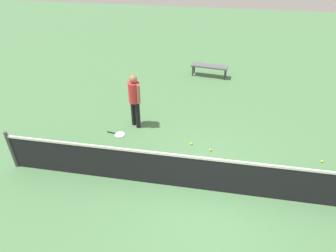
{
  "coord_description": "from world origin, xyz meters",
  "views": [
    {
      "loc": [
        0.11,
        5.07,
        5.11
      ],
      "look_at": [
        1.22,
        -1.2,
        0.9
      ],
      "focal_mm": 31.59,
      "sensor_mm": 36.0,
      "label": 1
    }
  ],
  "objects_px": {
    "tennis_ball_stray_left": "(251,172)",
    "tennis_ball_baseline": "(323,176)",
    "courtside_bench": "(210,67)",
    "tennis_racket_near_player": "(119,134)",
    "player_near_side": "(134,97)",
    "tennis_ball_near_player": "(191,144)",
    "tennis_ball_midcourt": "(210,150)",
    "tennis_ball_by_net": "(322,161)"
  },
  "relations": [
    {
      "from": "tennis_ball_by_net",
      "to": "tennis_ball_baseline",
      "type": "relative_size",
      "value": 1.0
    },
    {
      "from": "tennis_ball_near_player",
      "to": "tennis_ball_by_net",
      "type": "xyz_separation_m",
      "value": [
        -3.48,
        0.18,
        0.0
      ]
    },
    {
      "from": "player_near_side",
      "to": "tennis_ball_stray_left",
      "type": "bearing_deg",
      "value": 154.53
    },
    {
      "from": "player_near_side",
      "to": "tennis_racket_near_player",
      "type": "distance_m",
      "value": 1.21
    },
    {
      "from": "tennis_racket_near_player",
      "to": "tennis_ball_midcourt",
      "type": "xyz_separation_m",
      "value": [
        -2.75,
        0.31,
        0.02
      ]
    },
    {
      "from": "tennis_racket_near_player",
      "to": "tennis_ball_baseline",
      "type": "xyz_separation_m",
      "value": [
        -5.57,
        0.88,
        0.02
      ]
    },
    {
      "from": "player_near_side",
      "to": "tennis_ball_by_net",
      "type": "xyz_separation_m",
      "value": [
        -5.29,
        0.86,
        -0.98
      ]
    },
    {
      "from": "player_near_side",
      "to": "tennis_ball_near_player",
      "type": "distance_m",
      "value": 2.16
    },
    {
      "from": "tennis_racket_near_player",
      "to": "tennis_ball_near_player",
      "type": "height_order",
      "value": "tennis_ball_near_player"
    },
    {
      "from": "tennis_ball_midcourt",
      "to": "tennis_ball_near_player",
      "type": "bearing_deg",
      "value": -19.54
    },
    {
      "from": "player_near_side",
      "to": "tennis_racket_near_player",
      "type": "relative_size",
      "value": 2.82
    },
    {
      "from": "tennis_ball_baseline",
      "to": "tennis_ball_stray_left",
      "type": "distance_m",
      "value": 1.77
    },
    {
      "from": "tennis_ball_baseline",
      "to": "tennis_ball_midcourt",
      "type": "bearing_deg",
      "value": -11.4
    },
    {
      "from": "player_near_side",
      "to": "courtside_bench",
      "type": "distance_m",
      "value": 4.67
    },
    {
      "from": "tennis_ball_near_player",
      "to": "tennis_ball_baseline",
      "type": "relative_size",
      "value": 1.0
    },
    {
      "from": "tennis_ball_near_player",
      "to": "tennis_ball_midcourt",
      "type": "relative_size",
      "value": 1.0
    },
    {
      "from": "tennis_ball_by_net",
      "to": "tennis_ball_baseline",
      "type": "height_order",
      "value": "same"
    },
    {
      "from": "tennis_ball_baseline",
      "to": "tennis_ball_by_net",
      "type": "bearing_deg",
      "value": -100.45
    },
    {
      "from": "player_near_side",
      "to": "tennis_ball_midcourt",
      "type": "height_order",
      "value": "player_near_side"
    },
    {
      "from": "tennis_ball_stray_left",
      "to": "courtside_bench",
      "type": "distance_m",
      "value": 5.98
    },
    {
      "from": "tennis_ball_by_net",
      "to": "courtside_bench",
      "type": "xyz_separation_m",
      "value": [
        3.28,
        -5.04,
        0.38
      ]
    },
    {
      "from": "tennis_racket_near_player",
      "to": "tennis_ball_baseline",
      "type": "relative_size",
      "value": 9.14
    },
    {
      "from": "tennis_ball_midcourt",
      "to": "tennis_racket_near_player",
      "type": "bearing_deg",
      "value": -6.39
    },
    {
      "from": "courtside_bench",
      "to": "tennis_racket_near_player",
      "type": "bearing_deg",
      "value": 63.21
    },
    {
      "from": "tennis_ball_stray_left",
      "to": "courtside_bench",
      "type": "xyz_separation_m",
      "value": [
        1.41,
        -5.8,
        0.38
      ]
    },
    {
      "from": "tennis_ball_midcourt",
      "to": "courtside_bench",
      "type": "xyz_separation_m",
      "value": [
        0.35,
        -5.06,
        0.38
      ]
    },
    {
      "from": "player_near_side",
      "to": "tennis_ball_midcourt",
      "type": "bearing_deg",
      "value": 159.48
    },
    {
      "from": "tennis_ball_by_net",
      "to": "courtside_bench",
      "type": "distance_m",
      "value": 6.02
    },
    {
      "from": "player_near_side",
      "to": "tennis_ball_by_net",
      "type": "relative_size",
      "value": 25.76
    },
    {
      "from": "tennis_ball_baseline",
      "to": "tennis_ball_stray_left",
      "type": "bearing_deg",
      "value": 5.72
    },
    {
      "from": "tennis_racket_near_player",
      "to": "tennis_ball_stray_left",
      "type": "bearing_deg",
      "value": 164.54
    },
    {
      "from": "tennis_ball_near_player",
      "to": "courtside_bench",
      "type": "xyz_separation_m",
      "value": [
        -0.21,
        -4.86,
        0.38
      ]
    },
    {
      "from": "tennis_ball_near_player",
      "to": "tennis_ball_by_net",
      "type": "bearing_deg",
      "value": 177.07
    },
    {
      "from": "player_near_side",
      "to": "tennis_ball_midcourt",
      "type": "relative_size",
      "value": 25.76
    },
    {
      "from": "player_near_side",
      "to": "tennis_ball_baseline",
      "type": "xyz_separation_m",
      "value": [
        -5.18,
        1.45,
        -0.98
      ]
    },
    {
      "from": "tennis_ball_near_player",
      "to": "tennis_ball_baseline",
      "type": "height_order",
      "value": "same"
    },
    {
      "from": "tennis_ball_stray_left",
      "to": "tennis_ball_baseline",
      "type": "bearing_deg",
      "value": -174.28
    },
    {
      "from": "tennis_racket_near_player",
      "to": "courtside_bench",
      "type": "height_order",
      "value": "courtside_bench"
    },
    {
      "from": "tennis_racket_near_player",
      "to": "tennis_ball_by_net",
      "type": "distance_m",
      "value": 5.68
    },
    {
      "from": "player_near_side",
      "to": "tennis_ball_stray_left",
      "type": "relative_size",
      "value": 25.76
    },
    {
      "from": "tennis_racket_near_player",
      "to": "tennis_ball_stray_left",
      "type": "xyz_separation_m",
      "value": [
        -3.8,
        1.05,
        0.02
      ]
    },
    {
      "from": "player_near_side",
      "to": "courtside_bench",
      "type": "bearing_deg",
      "value": -115.76
    }
  ]
}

